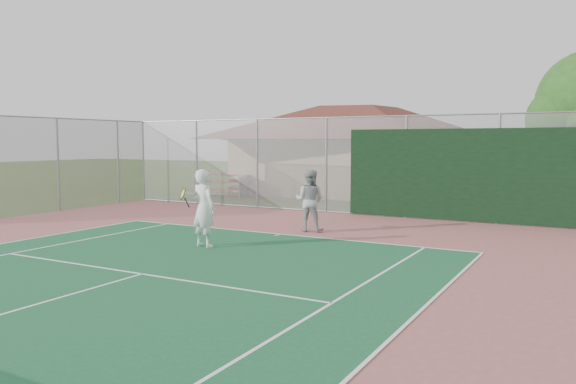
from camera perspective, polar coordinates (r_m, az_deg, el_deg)
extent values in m
cylinder|color=gray|center=(25.84, -14.48, 3.04)|extent=(0.08, 0.08, 3.50)
cylinder|color=gray|center=(23.87, -9.25, 2.98)|extent=(0.08, 0.08, 3.50)
cylinder|color=gray|center=(22.13, -3.14, 2.87)|extent=(0.08, 0.08, 3.50)
cylinder|color=gray|center=(20.69, 3.91, 2.71)|extent=(0.08, 0.08, 3.50)
cylinder|color=gray|center=(19.60, 11.87, 2.47)|extent=(0.08, 0.08, 3.50)
cylinder|color=gray|center=(18.92, 20.58, 2.16)|extent=(0.08, 0.08, 3.50)
cylinder|color=gray|center=(20.28, 6.52, 7.58)|extent=(20.00, 0.05, 0.05)
cylinder|color=gray|center=(20.42, 6.42, -2.13)|extent=(20.00, 0.05, 0.05)
cube|color=#999EA0|center=(20.28, 6.47, 2.64)|extent=(20.00, 0.02, 3.50)
cube|color=black|center=(18.88, 20.54, 1.55)|extent=(10.00, 0.04, 3.00)
cylinder|color=gray|center=(24.77, -16.87, 2.90)|extent=(0.08, 0.08, 3.50)
cylinder|color=gray|center=(22.80, -22.31, 2.56)|extent=(0.08, 0.08, 3.50)
cube|color=#999EA0|center=(22.80, -22.31, 2.56)|extent=(0.02, 9.00, 3.50)
cube|color=tan|center=(28.65, 7.18, 2.60)|extent=(11.24, 7.72, 2.74)
cube|color=brown|center=(28.63, 7.21, 5.43)|extent=(11.71, 8.20, 0.16)
pyramid|color=brown|center=(28.68, 7.25, 8.63)|extent=(12.36, 8.49, 1.65)
cube|color=black|center=(24.58, 7.90, 1.21)|extent=(0.82, 0.06, 1.92)
cube|color=#9D3224|center=(27.02, -7.34, 0.23)|extent=(2.82, 0.96, 0.05)
cube|color=#B2B5BA|center=(26.85, -7.63, -0.21)|extent=(2.82, 0.94, 0.04)
cube|color=#9D3224|center=(27.41, -6.70, 1.01)|extent=(2.82, 0.96, 0.05)
cube|color=#B2B5BA|center=(27.24, -6.99, 0.58)|extent=(2.82, 0.94, 0.04)
cube|color=#9D3224|center=(27.82, -6.08, 1.76)|extent=(2.82, 0.96, 0.05)
cube|color=#B2B5BA|center=(27.63, -6.36, 1.34)|extent=(2.82, 0.94, 0.04)
cube|color=#B2B5BA|center=(28.22, -8.88, 0.81)|extent=(0.48, 1.67, 1.04)
cube|color=#B2B5BA|center=(26.67, -4.38, 0.61)|extent=(0.48, 1.67, 1.04)
sphere|color=#204B17|center=(20.82, 25.90, 6.66)|extent=(2.17, 2.17, 2.17)
imported|color=white|center=(14.05, -8.58, -1.70)|extent=(0.76, 0.56, 1.93)
imported|color=#A4A7A9|center=(16.33, 2.21, -0.92)|extent=(0.97, 0.81, 1.80)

